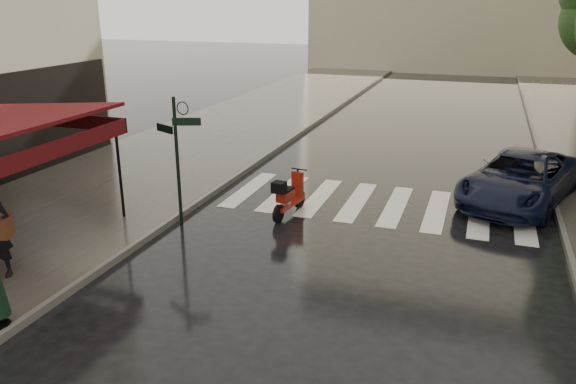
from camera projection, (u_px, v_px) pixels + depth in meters
The scene contains 8 objects.
ground at pixel (158, 289), 10.54m from camera, with size 120.00×120.00×0.00m, color black.
sidewalk_near at pixel (221, 133), 22.64m from camera, with size 6.00×60.00×0.12m, color #38332D.
curb_near at pixel (292, 139), 21.69m from camera, with size 0.12×60.00×0.16m, color #595651.
curb_far at pixel (541, 159), 18.91m from camera, with size 0.12×60.00×0.16m, color #595651.
crosswalk at pixel (376, 204), 14.97m from camera, with size 7.85×3.20×0.01m.
signpost at pixel (177, 151), 13.00m from camera, with size 1.17×0.29×3.10m.
scooter at pixel (288, 197), 14.01m from camera, with size 0.54×1.63×1.08m.
parked_car at pixel (520, 179), 14.87m from camera, with size 2.21×4.80×1.33m, color black.
Camera 1 is at (5.40, -8.05, 5.15)m, focal length 35.00 mm.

